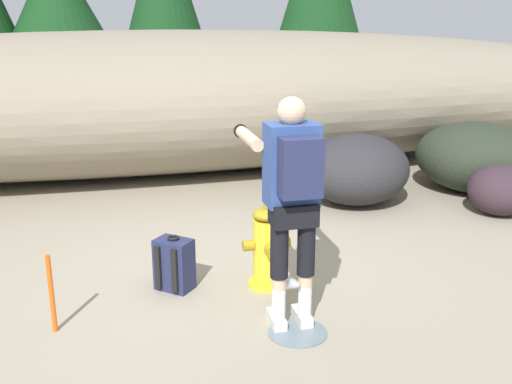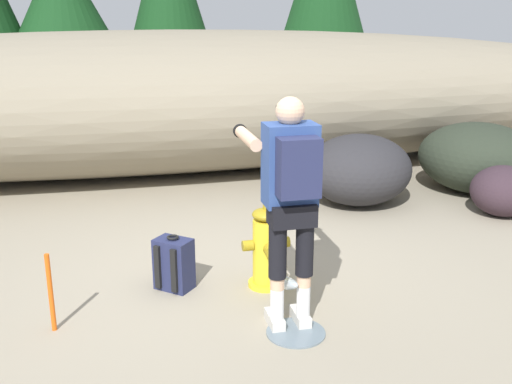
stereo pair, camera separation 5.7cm
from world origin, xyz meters
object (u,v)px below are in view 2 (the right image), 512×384
Objects in this scene: fire_hydrant at (266,249)px; boulder_small at (503,191)px; boulder_mid at (359,169)px; boulder_large at (478,158)px; survey_stake at (51,293)px; utility_worker at (290,186)px; spare_backpack at (174,264)px.

fire_hydrant reaches higher than boulder_small.
boulder_mid reaches higher than fire_hydrant.
boulder_large reaches higher than boulder_mid.
boulder_mid is at bearing 149.12° from boulder_small.
boulder_mid is 1.66m from boulder_small.
boulder_large is 5.64m from survey_stake.
utility_worker is 1.40m from spare_backpack.
boulder_large is (3.42, 2.04, 0.11)m from fire_hydrant.
boulder_mid reaches higher than boulder_small.
boulder_mid is (1.72, 1.97, 0.08)m from fire_hydrant.
fire_hydrant is at bearing 10.70° from survey_stake.
spare_backpack is 0.35× the size of boulder_mid.
boulder_large is 1.70m from boulder_mid.
survey_stake is at bearing -155.20° from boulder_large.
utility_worker is 3.22m from boulder_mid.
survey_stake is (-4.84, -1.44, 0.01)m from boulder_small.
spare_backpack is 0.78× the size of survey_stake.
spare_backpack is (-0.76, 0.16, -0.12)m from fire_hydrant.
spare_backpack is 1.06m from survey_stake.
fire_hydrant is at bearing -149.11° from boulder_large.
boulder_large is at bearing -23.39° from spare_backpack.
fire_hydrant is at bearing -131.02° from boulder_mid.
fire_hydrant is 0.56× the size of boulder_mid.
spare_backpack is 4.58m from boulder_large.
fire_hydrant reaches higher than spare_backpack.
boulder_mid is at bearing -11.43° from spare_backpack.
fire_hydrant is 1.58× the size of spare_backpack.
utility_worker is at bearing -91.38° from fire_hydrant.
survey_stake is (-1.69, 0.34, -0.77)m from utility_worker.
survey_stake is (-1.70, -0.32, -0.04)m from fire_hydrant.
fire_hydrant is 1.00× the size of boulder_small.
utility_worker is 4.42m from boulder_large.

